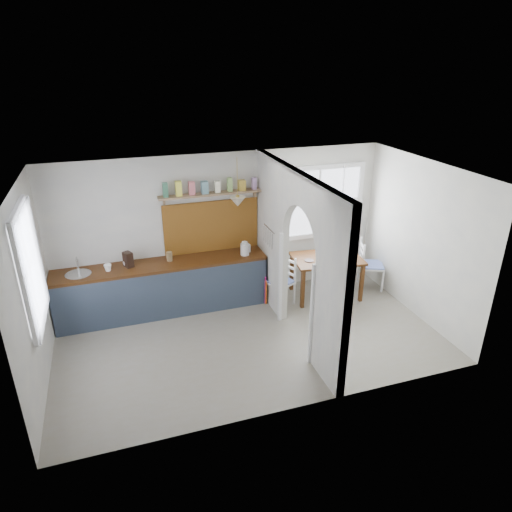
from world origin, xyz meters
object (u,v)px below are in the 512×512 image
object	(u,v)px
dining_table	(326,277)
chair_right	(371,264)
kettle	(245,248)
chair_left	(280,281)
vase	(328,249)

from	to	relation	value
dining_table	chair_right	distance (m)	0.95
chair_right	kettle	size ratio (longest dim) A/B	3.92
dining_table	chair_left	xyz separation A→B (m)	(-0.90, -0.03, 0.06)
chair_left	dining_table	bearing A→B (deg)	68.56
dining_table	kettle	xyz separation A→B (m)	(-1.45, 0.26, 0.64)
kettle	vase	bearing A→B (deg)	-15.27
chair_left	chair_right	bearing A→B (deg)	68.43
dining_table	chair_right	size ratio (longest dim) A/B	1.28
dining_table	vase	distance (m)	0.50
chair_left	chair_right	size ratio (longest dim) A/B	0.94
chair_left	vase	bearing A→B (deg)	76.92
chair_right	vase	size ratio (longest dim) A/B	4.99
kettle	vase	xyz separation A→B (m)	(1.53, -0.11, -0.17)
chair_right	kettle	bearing A→B (deg)	106.36
kettle	vase	size ratio (longest dim) A/B	1.27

